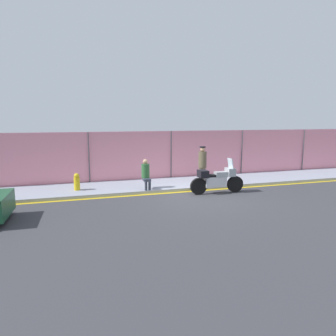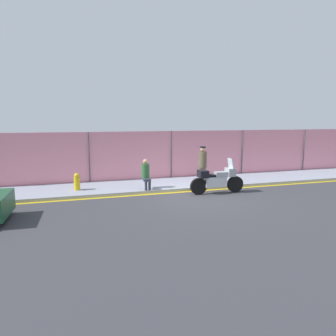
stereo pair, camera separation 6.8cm
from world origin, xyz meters
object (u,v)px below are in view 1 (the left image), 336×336
at_px(person_seated_on_curb, 146,172).
at_px(fire_hydrant, 77,182).
at_px(officer_standing, 202,164).
at_px(motorcycle, 217,180).

relative_size(person_seated_on_curb, fire_hydrant, 1.77).
distance_m(officer_standing, person_seated_on_curb, 2.83).
bearing_deg(motorcycle, officer_standing, 91.96).
distance_m(person_seated_on_curb, fire_hydrant, 2.95).
relative_size(motorcycle, officer_standing, 1.38).
bearing_deg(person_seated_on_curb, motorcycle, -22.60).
relative_size(motorcycle, person_seated_on_curb, 1.86).
xyz_separation_m(officer_standing, fire_hydrant, (-5.68, 0.19, -0.53)).
bearing_deg(fire_hydrant, motorcycle, -16.96).
height_order(motorcycle, person_seated_on_curb, motorcycle).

